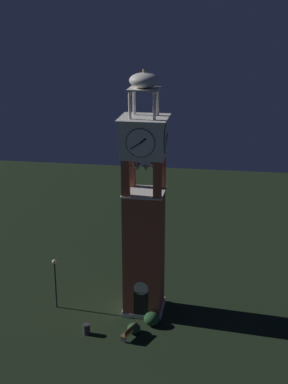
{
  "coord_description": "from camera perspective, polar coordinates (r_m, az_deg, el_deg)",
  "views": [
    {
      "loc": [
        6.1,
        -37.95,
        22.59
      ],
      "look_at": [
        0.0,
        0.0,
        9.67
      ],
      "focal_mm": 52.13,
      "sensor_mm": 36.0,
      "label": 1
    }
  ],
  "objects": [
    {
      "name": "park_bench",
      "position": [
        40.96,
        -1.48,
        -14.09
      ],
      "size": [
        1.02,
        1.65,
        0.95
      ],
      "color": "brown",
      "rests_on": "ground"
    },
    {
      "name": "shrub_left_of_tower",
      "position": [
        41.53,
        -1.04,
        -13.77
      ],
      "size": [
        0.96,
        0.96,
        0.74
      ],
      "primitive_type": "ellipsoid",
      "color": "#234C28",
      "rests_on": "ground"
    },
    {
      "name": "shrub_behind_bench",
      "position": [
        48.67,
        -0.31,
        -8.46
      ],
      "size": [
        1.19,
        1.19,
        0.94
      ],
      "primitive_type": "ellipsoid",
      "color": "#234C28",
      "rests_on": "ground"
    },
    {
      "name": "shrub_near_entry",
      "position": [
        42.4,
        0.79,
        -12.84
      ],
      "size": [
        1.18,
        1.18,
        0.98
      ],
      "primitive_type": "ellipsoid",
      "color": "#234C28",
      "rests_on": "ground"
    },
    {
      "name": "ground",
      "position": [
        44.58,
        0.0,
        -11.87
      ],
      "size": [
        80.0,
        80.0,
        0.0
      ],
      "primitive_type": "plane",
      "color": "black"
    },
    {
      "name": "lamp_post",
      "position": [
        44.01,
        -9.09,
        -8.36
      ],
      "size": [
        0.36,
        0.36,
        4.12
      ],
      "color": "black",
      "rests_on": "ground"
    },
    {
      "name": "clock_tower",
      "position": [
        41.23,
        -0.0,
        -2.66
      ],
      "size": [
        3.42,
        3.42,
        18.48
      ],
      "color": "#9E4C38",
      "rests_on": "ground"
    },
    {
      "name": "trash_bin",
      "position": [
        41.59,
        -5.9,
        -13.78
      ],
      "size": [
        0.52,
        0.52,
        0.8
      ],
      "primitive_type": "cylinder",
      "color": "#2D2D33",
      "rests_on": "ground"
    }
  ]
}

